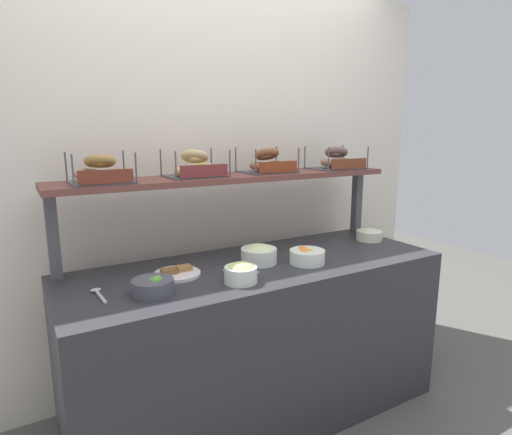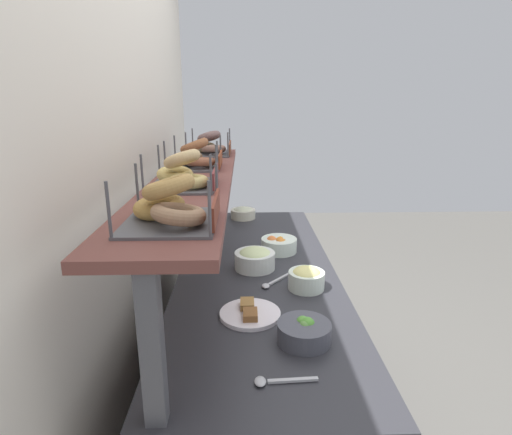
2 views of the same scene
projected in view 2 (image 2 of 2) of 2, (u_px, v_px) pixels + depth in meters
name	position (u px, v px, depth m)	size (l,w,h in m)	color
ground_plane	(257.00, 422.00, 2.12)	(8.00, 8.00, 0.00)	#595651
back_wall	(129.00, 195.00, 1.77)	(3.14, 0.06, 2.40)	silver
deli_counter	(257.00, 350.00, 2.00)	(1.94, 0.70, 0.85)	#2D2D33
shelf_riser_left	(152.00, 348.00, 0.94)	(0.05, 0.05, 0.40)	#4C4C51
shelf_riser_right	(211.00, 186.00, 2.69)	(0.05, 0.05, 0.40)	#4C4C51
upper_shelf	(194.00, 180.00, 1.76)	(1.90, 0.32, 0.03)	brown
bowl_veggie_mix	(304.00, 331.00, 1.31)	(0.17, 0.17, 0.08)	#4B4C56
bowl_potato_salad	(243.00, 213.00, 2.67)	(0.16, 0.16, 0.07)	silver
bowl_egg_salad	(306.00, 278.00, 1.68)	(0.15, 0.15, 0.09)	white
bowl_fruit_salad	(279.00, 245.00, 2.08)	(0.18, 0.18, 0.09)	white
bowl_scallion_spread	(255.00, 258.00, 1.87)	(0.18, 0.18, 0.10)	white
serving_plate_white	(250.00, 313.00, 1.47)	(0.22, 0.22, 0.04)	white
serving_spoon_near_plate	(272.00, 283.00, 1.72)	(0.14, 0.13, 0.01)	#B7B7BC
serving_spoon_by_edge	(275.00, 381.00, 1.13)	(0.04, 0.18, 0.01)	#B7B7BC
bagel_basket_everything	(171.00, 206.00, 1.08)	(0.29, 0.26, 0.14)	#4C4C51
bagel_basket_plain	(184.00, 174.00, 1.53)	(0.30, 0.26, 0.15)	#4C4C51
bagel_basket_cinnamon_raisin	(195.00, 158.00, 1.95)	(0.29, 0.26, 0.15)	#4C4C51
bagel_basket_poppy	(210.00, 146.00, 2.42)	(0.32, 0.24, 0.15)	#4C4C51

